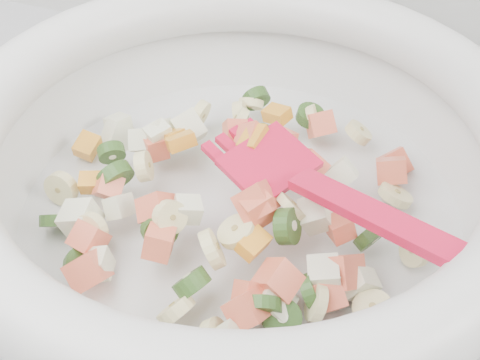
% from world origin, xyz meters
% --- Properties ---
extents(mixing_bowl, '(0.44, 0.44, 0.12)m').
position_xyz_m(mixing_bowl, '(-0.05, 1.48, 0.97)').
color(mixing_bowl, silver).
rests_on(mixing_bowl, counter).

